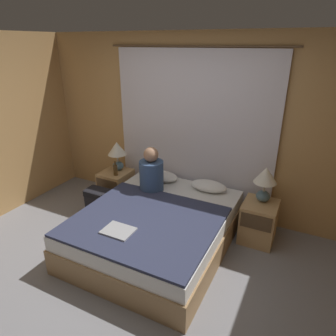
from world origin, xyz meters
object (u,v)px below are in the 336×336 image
(person_left_in_bed, at_px, (151,173))
(beer_bottle_on_left_stand, at_px, (115,170))
(laptop_on_bed, at_px, (118,231))
(nightstand_left, at_px, (116,187))
(nightstand_right, at_px, (259,222))
(backpack_on_floor, at_px, (99,202))
(pillow_right, at_px, (209,186))
(pillow_left, at_px, (161,176))
(bed, at_px, (157,228))
(lamp_right, at_px, (265,179))
(lamp_left, at_px, (117,152))

(person_left_in_bed, distance_m, beer_bottle_on_left_stand, 0.70)
(person_left_in_bed, height_order, laptop_on_bed, person_left_in_bed)
(laptop_on_bed, bearing_deg, nightstand_left, 127.11)
(nightstand_right, distance_m, person_left_in_bed, 1.52)
(laptop_on_bed, xyz_separation_m, backpack_on_floor, (-0.92, 0.78, -0.28))
(nightstand_left, height_order, pillow_right, pillow_right)
(pillow_right, distance_m, backpack_on_floor, 1.58)
(pillow_left, height_order, laptop_on_bed, pillow_left)
(bed, distance_m, nightstand_right, 1.29)
(beer_bottle_on_left_stand, xyz_separation_m, backpack_on_floor, (-0.05, -0.38, -0.36))
(lamp_right, height_order, pillow_left, lamp_right)
(bed, distance_m, backpack_on_floor, 1.08)
(pillow_right, bearing_deg, backpack_on_floor, -156.48)
(bed, xyz_separation_m, nightstand_right, (1.10, 0.68, 0.02))
(laptop_on_bed, height_order, backpack_on_floor, laptop_on_bed)
(bed, relative_size, person_left_in_bed, 3.27)
(nightstand_left, xyz_separation_m, beer_bottle_on_left_stand, (0.08, -0.10, 0.34))
(nightstand_left, xyz_separation_m, person_left_in_bed, (0.76, -0.21, 0.48))
(backpack_on_floor, bearing_deg, pillow_left, 41.68)
(pillow_right, xyz_separation_m, person_left_in_bed, (-0.70, -0.35, 0.19))
(bed, height_order, nightstand_right, nightstand_right)
(nightstand_left, bearing_deg, pillow_right, 5.38)
(nightstand_right, relative_size, pillow_right, 1.03)
(nightstand_left, relative_size, lamp_left, 1.15)
(lamp_left, xyz_separation_m, beer_bottle_on_left_stand, (0.08, -0.18, -0.21))
(nightstand_left, xyz_separation_m, nightstand_right, (2.19, 0.00, 0.00))
(nightstand_right, xyz_separation_m, beer_bottle_on_left_stand, (-2.11, -0.10, 0.34))
(person_left_in_bed, bearing_deg, backpack_on_floor, -159.41)
(nightstand_right, xyz_separation_m, person_left_in_bed, (-1.43, -0.21, 0.48))
(nightstand_right, relative_size, lamp_right, 1.15)
(person_left_in_bed, bearing_deg, beer_bottle_on_left_stand, 170.79)
(nightstand_left, distance_m, lamp_left, 0.56)
(nightstand_left, xyz_separation_m, backpack_on_floor, (0.03, -0.48, -0.02))
(lamp_left, height_order, person_left_in_bed, person_left_in_bed)
(beer_bottle_on_left_stand, bearing_deg, backpack_on_floor, -97.20)
(backpack_on_floor, bearing_deg, pillow_right, 23.52)
(pillow_right, bearing_deg, lamp_right, -4.25)
(pillow_left, bearing_deg, backpack_on_floor, -138.32)
(bed, distance_m, pillow_left, 0.94)
(lamp_left, height_order, beer_bottle_on_left_stand, lamp_left)
(backpack_on_floor, bearing_deg, bed, -10.32)
(nightstand_left, distance_m, pillow_right, 1.49)
(lamp_left, distance_m, lamp_right, 2.19)
(nightstand_left, distance_m, pillow_left, 0.80)
(person_left_in_bed, xyz_separation_m, beer_bottle_on_left_stand, (-0.68, 0.11, -0.13))
(nightstand_right, bearing_deg, beer_bottle_on_left_stand, -177.32)
(nightstand_left, relative_size, lamp_right, 1.15)
(bed, distance_m, person_left_in_bed, 0.76)
(nightstand_right, distance_m, beer_bottle_on_left_stand, 2.14)
(nightstand_right, distance_m, backpack_on_floor, 2.21)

